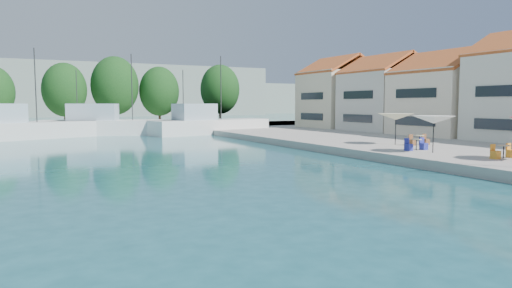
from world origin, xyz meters
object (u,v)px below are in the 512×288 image
trawler_02 (19,129)px  trawler_04 (208,126)px  trawler_03 (113,126)px  umbrella_cream (396,117)px  umbrella_white (434,120)px

trawler_02 → trawler_04: size_ratio=0.97×
trawler_02 → trawler_04: (21.08, -0.83, -0.00)m
trawler_03 → umbrella_cream: (16.16, -30.75, 1.70)m
trawler_02 → umbrella_cream: 38.34m
trawler_03 → trawler_02: bearing=-145.3°
trawler_04 → umbrella_cream: 27.54m
trawler_03 → umbrella_cream: trawler_03 is taller
trawler_04 → umbrella_cream: trawler_04 is taller
umbrella_white → umbrella_cream: umbrella_cream is taller
umbrella_white → umbrella_cream: (2.20, 5.66, 0.03)m
trawler_02 → umbrella_white: trawler_02 is taller
trawler_03 → umbrella_cream: size_ratio=6.84×
trawler_02 → trawler_03: bearing=-6.5°
trawler_02 → umbrella_white: 41.30m
umbrella_cream → trawler_02: bearing=133.5°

